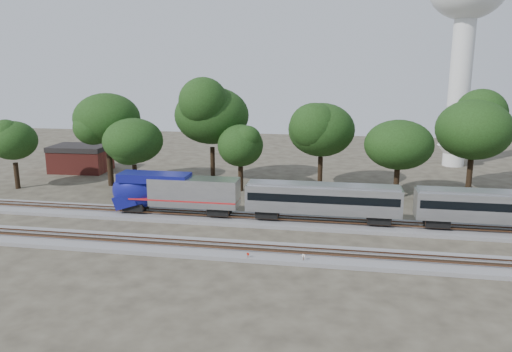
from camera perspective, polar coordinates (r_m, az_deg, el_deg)
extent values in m
plane|color=#383328|center=(53.79, -2.51, -7.08)|extent=(160.00, 160.00, 0.00)
cube|color=slate|center=(59.28, -1.26, -4.96)|extent=(160.00, 5.00, 0.40)
cube|color=brown|center=(58.47, -1.40, -4.75)|extent=(160.00, 0.08, 0.15)
cube|color=brown|center=(59.82, -1.12, -4.34)|extent=(160.00, 0.08, 0.15)
cube|color=slate|center=(50.07, -3.51, -8.40)|extent=(160.00, 5.00, 0.40)
cube|color=brown|center=(49.26, -3.71, -8.20)|extent=(160.00, 0.08, 0.15)
cube|color=brown|center=(50.56, -3.33, -7.63)|extent=(160.00, 0.08, 0.15)
cube|color=silver|center=(59.89, -7.07, -1.79)|extent=(10.68, 3.02, 3.32)
ellipsoid|color=navy|center=(62.58, -13.78, -1.67)|extent=(5.44, 3.14, 4.63)
cube|color=navy|center=(61.13, -11.54, -0.15)|extent=(8.56, 2.96, 1.01)
cube|color=black|center=(62.14, -13.41, -0.79)|extent=(0.45, 2.32, 1.32)
cube|color=#B11B1C|center=(60.46, -8.14, -2.52)|extent=(13.09, 3.06, 0.18)
cube|color=black|center=(63.00, -13.57, -3.32)|extent=(2.62, 2.22, 0.91)
cube|color=black|center=(59.65, -4.18, -3.89)|extent=(2.62, 2.22, 0.91)
cube|color=silver|center=(57.43, 7.62, -2.60)|extent=(17.53, 3.02, 3.02)
cube|color=black|center=(57.35, 7.63, -2.31)|extent=(16.92, 3.07, 0.91)
cube|color=gray|center=(57.04, 7.67, -1.09)|extent=(17.12, 2.42, 0.35)
cube|color=black|center=(58.54, 1.33, -4.19)|extent=(2.62, 2.22, 0.91)
cube|color=black|center=(58.10, 13.85, -4.70)|extent=(2.62, 2.22, 0.91)
cube|color=silver|center=(59.83, 26.07, -3.19)|extent=(17.53, 3.02, 3.02)
cube|color=black|center=(59.75, 26.10, -2.91)|extent=(16.92, 3.07, 0.91)
cube|color=gray|center=(59.45, 26.22, -1.74)|extent=(17.12, 2.42, 0.35)
cube|color=black|center=(58.89, 19.93, -4.87)|extent=(2.62, 2.22, 0.91)
cylinder|color=#512D19|center=(47.56, -0.93, -9.30)|extent=(0.05, 0.05, 0.78)
cylinder|color=red|center=(47.43, -0.93, -8.92)|extent=(0.27, 0.12, 0.28)
cylinder|color=#512D19|center=(47.11, 5.44, -9.51)|extent=(0.06, 0.06, 0.90)
cylinder|color=silver|center=(46.96, 5.45, -9.06)|extent=(0.31, 0.13, 0.32)
cube|color=#512D19|center=(47.92, 5.24, -9.49)|extent=(0.54, 0.38, 0.30)
cylinder|color=silver|center=(96.29, 22.18, 8.74)|extent=(3.72, 3.72, 26.05)
cone|color=silver|center=(97.54, 21.63, 2.20)|extent=(5.95, 5.95, 3.72)
cube|color=maroon|center=(91.04, -19.37, 1.67)|extent=(9.47, 6.81, 3.69)
cube|color=black|center=(90.66, -19.47, 3.07)|extent=(9.68, 7.02, 0.83)
cylinder|color=black|center=(82.04, -25.67, 0.04)|extent=(0.70, 0.70, 3.89)
ellipsoid|color=black|center=(81.16, -26.03, 3.68)|extent=(7.34, 7.34, 6.24)
cylinder|color=black|center=(78.79, -16.32, 0.91)|extent=(0.70, 0.70, 5.50)
ellipsoid|color=black|center=(77.66, -16.67, 6.31)|extent=(10.38, 10.38, 8.82)
cylinder|color=black|center=(73.63, -13.64, -0.31)|extent=(0.70, 0.70, 4.07)
ellipsoid|color=black|center=(72.61, -13.87, 3.93)|extent=(7.68, 7.68, 6.52)
cylinder|color=black|center=(77.38, -4.97, 1.24)|extent=(0.70, 0.70, 5.66)
ellipsoid|color=black|center=(76.22, -5.08, 6.90)|extent=(10.68, 10.68, 9.08)
cylinder|color=black|center=(72.69, -1.76, -0.31)|extent=(0.70, 0.70, 3.61)
ellipsoid|color=black|center=(71.74, -1.79, 3.51)|extent=(6.81, 6.81, 5.79)
cylinder|color=black|center=(74.69, 7.34, 0.39)|extent=(0.70, 0.70, 4.72)
ellipsoid|color=black|center=(73.59, 7.48, 5.27)|extent=(8.91, 8.91, 7.57)
cylinder|color=black|center=(71.37, 15.74, -0.87)|extent=(0.70, 0.70, 4.02)
ellipsoid|color=black|center=(70.32, 16.01, 3.46)|extent=(7.59, 7.59, 6.45)
cylinder|color=black|center=(77.02, 23.18, -0.08)|extent=(0.70, 0.70, 4.98)
ellipsoid|color=black|center=(75.92, 23.63, 4.89)|extent=(9.39, 9.39, 7.98)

